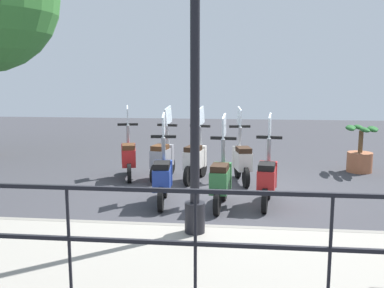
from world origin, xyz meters
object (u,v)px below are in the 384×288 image
at_px(scooter_far_1, 196,158).
at_px(scooter_far_3, 129,156).
at_px(potted_palm, 360,153).
at_px(scooter_near_0, 267,178).
at_px(scooter_near_1, 221,179).
at_px(lamp_post_near, 195,93).
at_px(scooter_far_0, 242,159).
at_px(scooter_far_2, 163,157).
at_px(scooter_near_2, 163,177).

xyz_separation_m(scooter_far_1, scooter_far_3, (0.11, 1.44, 0.00)).
distance_m(potted_palm, scooter_near_0, 3.65).
distance_m(scooter_near_1, scooter_far_1, 1.85).
distance_m(lamp_post_near, potted_palm, 5.87).
bearing_deg(scooter_far_3, lamp_post_near, -168.02).
xyz_separation_m(scooter_far_0, scooter_far_1, (0.01, 0.96, 0.00)).
distance_m(scooter_far_0, scooter_far_2, 1.66).
height_order(scooter_near_0, scooter_near_1, same).
xyz_separation_m(potted_palm, scooter_far_1, (-1.28, 3.64, 0.04)).
xyz_separation_m(scooter_near_1, scooter_near_2, (0.08, 0.99, 0.00)).
bearing_deg(scooter_near_1, scooter_far_0, -6.13).
distance_m(lamp_post_near, scooter_near_1, 2.18).
bearing_deg(scooter_far_1, scooter_far_2, 98.25).
xyz_separation_m(lamp_post_near, potted_palm, (4.60, -3.32, -1.52)).
height_order(lamp_post_near, potted_palm, lamp_post_near).
bearing_deg(scooter_near_2, potted_palm, -59.14).
bearing_deg(scooter_near_2, scooter_far_3, 25.19).
bearing_deg(scooter_near_1, potted_palm, -39.52).
distance_m(scooter_far_0, scooter_far_3, 2.40).
height_order(scooter_far_1, scooter_far_2, same).
distance_m(scooter_near_0, scooter_far_0, 1.61).
height_order(scooter_near_0, scooter_far_0, same).
relative_size(lamp_post_near, scooter_far_2, 2.67).
bearing_deg(lamp_post_near, scooter_far_3, 27.18).
relative_size(scooter_near_1, scooter_far_0, 1.00).
bearing_deg(scooter_far_0, scooter_near_0, -176.80).
bearing_deg(scooter_far_3, scooter_near_0, -136.12).
bearing_deg(lamp_post_near, scooter_near_2, 23.42).
bearing_deg(scooter_near_2, scooter_near_0, -92.02).
bearing_deg(scooter_far_0, scooter_near_2, 129.33).
xyz_separation_m(scooter_near_2, scooter_far_3, (1.78, 1.05, 0.00)).
relative_size(lamp_post_near, potted_palm, 3.88).
xyz_separation_m(lamp_post_near, scooter_near_2, (1.65, 0.72, -1.48)).
distance_m(lamp_post_near, scooter_far_1, 3.65).
distance_m(potted_palm, scooter_near_2, 5.00).
distance_m(scooter_near_0, scooter_near_1, 0.79).
distance_m(scooter_near_2, scooter_far_3, 2.06).
height_order(potted_palm, scooter_far_0, scooter_far_0).
distance_m(scooter_near_1, scooter_far_0, 1.77).
relative_size(lamp_post_near, scooter_far_3, 2.67).
relative_size(scooter_far_0, scooter_far_2, 1.00).
bearing_deg(scooter_near_2, lamp_post_near, -161.86).
height_order(lamp_post_near, scooter_near_1, lamp_post_near).
bearing_deg(scooter_near_2, scooter_far_1, -18.66).
xyz_separation_m(lamp_post_near, scooter_near_0, (1.75, -1.04, -1.48)).
height_order(scooter_near_2, scooter_far_1, same).
bearing_deg(potted_palm, lamp_post_near, 144.19).
height_order(scooter_near_2, scooter_far_2, same).
bearing_deg(scooter_near_0, scooter_far_0, 22.60).
bearing_deg(lamp_post_near, scooter_near_0, -30.69).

